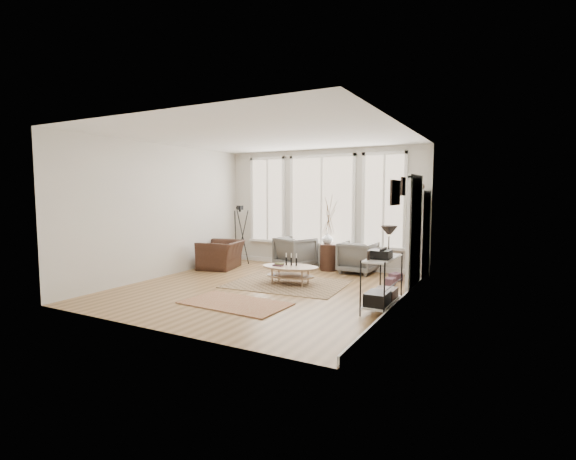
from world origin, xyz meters
The scene contains 17 objects.
room centered at (0.02, 0.03, 1.43)m, with size 5.50×5.54×2.90m.
bay_window centered at (0.00, 2.71, 1.61)m, with size 4.14×0.12×2.24m.
door centered at (2.57, 1.15, 1.12)m, with size 0.09×1.06×2.22m.
bookcase centered at (2.44, 2.23, 0.96)m, with size 0.31×0.85×2.06m.
low_shelf centered at (2.38, -0.30, 0.51)m, with size 0.38×1.08×1.30m.
wall_art centered at (2.58, -0.27, 1.88)m, with size 0.04×0.88×0.44m.
rug_main centered at (0.20, 0.57, 0.01)m, with size 2.29×1.72×0.01m, color brown.
rug_runner centered at (0.14, -1.15, 0.01)m, with size 1.76×0.98×0.01m, color brown.
coffee_table centered at (0.23, 0.62, 0.29)m, with size 1.24×0.87×0.53m.
armchair_left centered at (-0.55, 2.37, 0.38)m, with size 0.81×0.83×0.76m, color #62615D.
armchair_right centered at (1.07, 2.38, 0.36)m, with size 0.78×0.80×0.73m, color #62615D.
side_table centered at (0.34, 2.38, 0.84)m, with size 0.42×0.42×1.75m.
vase centered at (0.27, 2.45, 0.76)m, with size 0.26×0.26×0.28m, color silver.
accent_chair centered at (-2.06, 1.35, 0.34)m, with size 0.91×1.04×0.67m, color #382016.
tripod_camera centered at (-2.00, 2.08, 0.70)m, with size 0.53×0.53×1.51m.
book_stack_near centered at (2.05, 1.93, 0.08)m, with size 0.20×0.25×0.16m, color maroon.
book_stack_far centered at (2.05, 1.47, 0.07)m, with size 0.17×0.22×0.14m, color maroon.
Camera 1 is at (4.15, -6.72, 1.86)m, focal length 26.00 mm.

